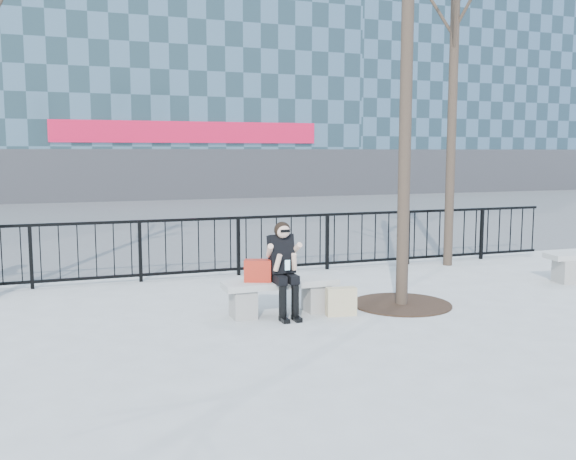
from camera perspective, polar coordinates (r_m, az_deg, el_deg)
name	(u,v)px	position (r m, az deg, el deg)	size (l,w,h in m)	color
ground	(280,314)	(9.23, -0.68, -7.48)	(120.00, 120.00, 0.00)	gray
street_surface	(146,215)	(23.74, -12.52, 1.29)	(60.00, 23.00, 0.01)	#474747
railing	(228,246)	(11.94, -5.36, -1.46)	(14.00, 0.06, 1.10)	black
building_right	(444,22)	(42.95, 13.66, 17.56)	(16.20, 10.20, 20.60)	#445E6E
tree_grate	(401,304)	(9.90, 10.04, -6.51)	(1.50, 1.50, 0.02)	black
bench_main	(280,293)	(9.15, -0.68, -5.65)	(1.65, 0.46, 0.49)	gray
seated_woman	(284,270)	(8.93, -0.35, -3.56)	(0.50, 0.64, 1.34)	black
handbag	(258,271)	(9.01, -2.69, -3.63)	(0.38, 0.18, 0.31)	#A12113
shopping_bag	(341,302)	(9.13, 4.75, -6.36)	(0.42, 0.16, 0.40)	beige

